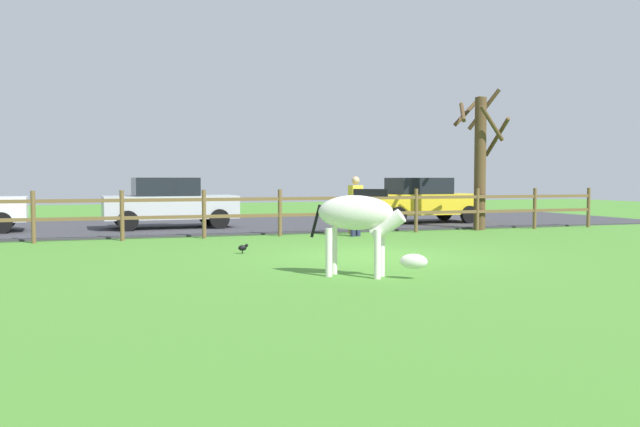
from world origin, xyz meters
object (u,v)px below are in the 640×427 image
at_px(crow_on_grass, 243,248).
at_px(visitor_near_fence, 356,203).
at_px(bare_tree, 480,156).
at_px(zebra, 360,219).
at_px(parked_car_yellow, 421,200).
at_px(parked_car_silver, 169,202).

height_order(crow_on_grass, visitor_near_fence, visitor_near_fence).
bearing_deg(bare_tree, crow_on_grass, -153.99).
bearing_deg(zebra, visitor_near_fence, 68.97).
height_order(bare_tree, zebra, bare_tree).
xyz_separation_m(parked_car_yellow, parked_car_silver, (-8.58, 0.24, 0.00)).
distance_m(zebra, visitor_near_fence, 7.37).
relative_size(bare_tree, parked_car_silver, 1.07).
height_order(crow_on_grass, parked_car_silver, parked_car_silver).
relative_size(parked_car_silver, visitor_near_fence, 2.49).
distance_m(bare_tree, visitor_near_fence, 4.79).
height_order(parked_car_silver, visitor_near_fence, visitor_near_fence).
bearing_deg(zebra, parked_car_silver, 100.21).
bearing_deg(zebra, crow_on_grass, 106.68).
bearing_deg(bare_tree, parked_car_silver, 161.15).
bearing_deg(parked_car_silver, crow_on_grass, -83.32).
bearing_deg(crow_on_grass, parked_car_yellow, 41.70).
bearing_deg(parked_car_silver, bare_tree, -18.85).
bearing_deg(zebra, parked_car_yellow, 58.21).
bearing_deg(parked_car_silver, visitor_near_fence, -41.24).
xyz_separation_m(bare_tree, visitor_near_fence, (-4.49, -0.93, -1.37)).
xyz_separation_m(zebra, visitor_near_fence, (2.64, 6.88, -0.02)).
height_order(parked_car_yellow, visitor_near_fence, visitor_near_fence).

